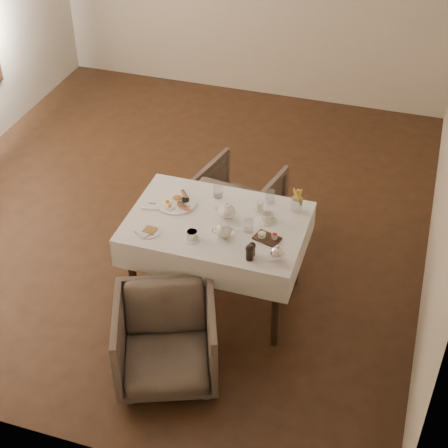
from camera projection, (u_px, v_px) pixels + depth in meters
table at (217, 233)px, 4.99m from camera, size 1.28×0.88×0.75m
armchair_near at (166, 340)px, 4.60m from camera, size 0.87×0.88×0.62m
armchair_far at (240, 199)px, 5.92m from camera, size 0.75×0.76×0.59m
breakfast_plate at (177, 202)px, 5.08m from camera, size 0.30×0.30×0.04m
side_plate at (147, 232)px, 4.81m from camera, size 0.18×0.17×0.02m
teapot_centre at (227, 210)px, 4.91m from camera, size 0.18×0.15×0.13m
teapot_front at (224, 230)px, 4.74m from camera, size 0.18×0.16×0.12m
creamer at (259, 205)px, 5.00m from camera, size 0.08×0.08×0.08m
teacup_near at (192, 235)px, 4.74m from camera, size 0.13×0.13×0.06m
teacup_far at (268, 218)px, 4.90m from camera, size 0.13×0.13×0.06m
glass_left at (218, 191)px, 5.13m from camera, size 0.10×0.10×0.10m
glass_mid at (249, 226)px, 4.80m from camera, size 0.08×0.08×0.10m
glass_right at (270, 197)px, 5.07m from camera, size 0.08×0.08×0.10m
condiment_board at (267, 237)px, 4.75m from camera, size 0.20×0.16×0.05m
pepper_mill_left at (250, 252)px, 4.55m from camera, size 0.07×0.07×0.12m
pepper_mill_right at (252, 249)px, 4.59m from camera, size 0.06×0.06×0.11m
silver_pot at (277, 253)px, 4.54m from camera, size 0.12×0.10×0.13m
fries_cup at (297, 201)px, 4.97m from camera, size 0.09×0.09×0.18m
cutlery_fork at (160, 204)px, 5.08m from camera, size 0.17×0.04×0.00m
cutlery_knife at (155, 210)px, 5.02m from camera, size 0.21×0.06×0.00m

